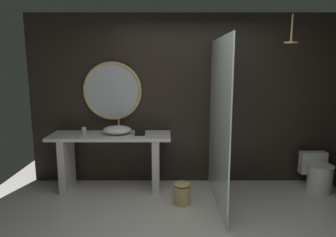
{
  "coord_description": "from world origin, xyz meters",
  "views": [
    {
      "loc": [
        -0.27,
        -2.8,
        1.86
      ],
      "look_at": [
        -0.27,
        0.91,
        1.19
      ],
      "focal_mm": 32.47,
      "sensor_mm": 36.0,
      "label": 1
    }
  ],
  "objects_px": {
    "rain_shower_head": "(291,39)",
    "toilet": "(317,174)",
    "tissue_box": "(140,132)",
    "waste_bin": "(182,193)",
    "round_wall_mirror": "(112,91)",
    "tumbler_cup": "(84,131)",
    "vessel_sink": "(117,130)"
  },
  "relations": [
    {
      "from": "rain_shower_head",
      "to": "toilet",
      "type": "bearing_deg",
      "value": 11.96
    },
    {
      "from": "tumbler_cup",
      "to": "round_wall_mirror",
      "type": "xyz_separation_m",
      "value": [
        0.39,
        0.26,
        0.56
      ]
    },
    {
      "from": "waste_bin",
      "to": "toilet",
      "type": "bearing_deg",
      "value": 12.46
    },
    {
      "from": "tumbler_cup",
      "to": "tissue_box",
      "type": "distance_m",
      "value": 0.83
    },
    {
      "from": "vessel_sink",
      "to": "toilet",
      "type": "relative_size",
      "value": 0.79
    },
    {
      "from": "round_wall_mirror",
      "to": "waste_bin",
      "type": "xyz_separation_m",
      "value": [
        1.03,
        -0.78,
        -1.29
      ]
    },
    {
      "from": "vessel_sink",
      "to": "round_wall_mirror",
      "type": "bearing_deg",
      "value": 111.2
    },
    {
      "from": "tumbler_cup",
      "to": "round_wall_mirror",
      "type": "relative_size",
      "value": 0.12
    },
    {
      "from": "round_wall_mirror",
      "to": "rain_shower_head",
      "type": "height_order",
      "value": "rain_shower_head"
    },
    {
      "from": "tissue_box",
      "to": "rain_shower_head",
      "type": "relative_size",
      "value": 0.38
    },
    {
      "from": "tumbler_cup",
      "to": "tissue_box",
      "type": "height_order",
      "value": "tumbler_cup"
    },
    {
      "from": "tissue_box",
      "to": "toilet",
      "type": "distance_m",
      "value": 2.7
    },
    {
      "from": "tissue_box",
      "to": "round_wall_mirror",
      "type": "bearing_deg",
      "value": 145.58
    },
    {
      "from": "round_wall_mirror",
      "to": "waste_bin",
      "type": "relative_size",
      "value": 2.87
    },
    {
      "from": "tumbler_cup",
      "to": "rain_shower_head",
      "type": "height_order",
      "value": "rain_shower_head"
    },
    {
      "from": "round_wall_mirror",
      "to": "tumbler_cup",
      "type": "bearing_deg",
      "value": -146.27
    },
    {
      "from": "vessel_sink",
      "to": "rain_shower_head",
      "type": "xyz_separation_m",
      "value": [
        2.38,
        -0.2,
        1.28
      ]
    },
    {
      "from": "tissue_box",
      "to": "waste_bin",
      "type": "bearing_deg",
      "value": -39.1
    },
    {
      "from": "vessel_sink",
      "to": "tissue_box",
      "type": "bearing_deg",
      "value": -7.77
    },
    {
      "from": "toilet",
      "to": "tumbler_cup",
      "type": "bearing_deg",
      "value": 178.75
    },
    {
      "from": "round_wall_mirror",
      "to": "toilet",
      "type": "distance_m",
      "value": 3.31
    },
    {
      "from": "tumbler_cup",
      "to": "waste_bin",
      "type": "distance_m",
      "value": 1.68
    },
    {
      "from": "tumbler_cup",
      "to": "rain_shower_head",
      "type": "xyz_separation_m",
      "value": [
        2.87,
        -0.2,
        1.29
      ]
    },
    {
      "from": "tumbler_cup",
      "to": "waste_bin",
      "type": "height_order",
      "value": "tumbler_cup"
    },
    {
      "from": "rain_shower_head",
      "to": "waste_bin",
      "type": "distance_m",
      "value": 2.51
    },
    {
      "from": "tissue_box",
      "to": "toilet",
      "type": "bearing_deg",
      "value": -0.74
    },
    {
      "from": "rain_shower_head",
      "to": "tumbler_cup",
      "type": "bearing_deg",
      "value": 176.03
    },
    {
      "from": "tumbler_cup",
      "to": "toilet",
      "type": "bearing_deg",
      "value": -1.25
    },
    {
      "from": "tumbler_cup",
      "to": "rain_shower_head",
      "type": "relative_size",
      "value": 0.28
    },
    {
      "from": "vessel_sink",
      "to": "tissue_box",
      "type": "height_order",
      "value": "vessel_sink"
    },
    {
      "from": "tissue_box",
      "to": "rain_shower_head",
      "type": "distance_m",
      "value": 2.43
    },
    {
      "from": "vessel_sink",
      "to": "tissue_box",
      "type": "distance_m",
      "value": 0.34
    }
  ]
}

